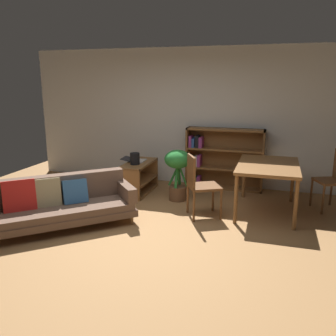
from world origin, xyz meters
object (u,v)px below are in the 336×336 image
(dining_chair_far, at_px, (334,177))
(fabric_couch, at_px, (60,203))
(desk_speaker, at_px, (135,159))
(dining_table, at_px, (268,169))
(media_console, at_px, (139,178))
(potted_floor_plant, at_px, (178,168))
(dining_chair_near, at_px, (199,183))
(open_laptop, at_px, (135,160))
(bookshelf, at_px, (220,158))

(dining_chair_far, bearing_deg, fabric_couch, -154.01)
(desk_speaker, xyz_separation_m, dining_table, (2.34, -0.18, 0.03))
(dining_table, bearing_deg, desk_speaker, 175.60)
(media_console, distance_m, dining_chair_far, 3.37)
(potted_floor_plant, relative_size, dining_chair_far, 0.91)
(media_console, xyz_separation_m, dining_chair_far, (3.36, 0.07, 0.28))
(media_console, bearing_deg, dining_chair_near, -33.06)
(potted_floor_plant, xyz_separation_m, dining_table, (1.52, -0.14, 0.14))
(open_laptop, distance_m, potted_floor_plant, 0.97)
(desk_speaker, relative_size, dining_chair_near, 0.22)
(fabric_couch, distance_m, media_console, 1.88)
(potted_floor_plant, relative_size, bookshelf, 0.61)
(dining_chair_far, bearing_deg, bookshelf, 159.96)
(bookshelf, bearing_deg, potted_floor_plant, -120.82)
(dining_chair_far, bearing_deg, potted_floor_plant, -173.84)
(dining_chair_near, xyz_separation_m, bookshelf, (0.06, 1.66, 0.04))
(dining_table, relative_size, dining_chair_near, 1.41)
(dining_table, bearing_deg, fabric_couch, -152.69)
(open_laptop, distance_m, dining_chair_near, 1.74)
(potted_floor_plant, bearing_deg, open_laptop, 162.27)
(media_console, bearing_deg, dining_table, -8.51)
(media_console, bearing_deg, fabric_couch, -105.44)
(media_console, height_order, dining_chair_near, dining_chair_near)
(fabric_couch, distance_m, dining_table, 3.21)
(media_console, distance_m, open_laptop, 0.35)
(dining_table, relative_size, bookshelf, 0.93)
(fabric_couch, height_order, dining_table, dining_table)
(open_laptop, bearing_deg, potted_floor_plant, -17.73)
(fabric_couch, distance_m, open_laptop, 1.96)
(media_console, bearing_deg, desk_speaker, -90.23)
(dining_chair_near, height_order, dining_chair_far, dining_chair_far)
(open_laptop, bearing_deg, media_console, -39.81)
(open_laptop, height_order, potted_floor_plant, potted_floor_plant)
(media_console, height_order, dining_table, dining_table)
(media_console, relative_size, dining_table, 0.73)
(bookshelf, bearing_deg, media_console, -150.96)
(fabric_couch, distance_m, dining_chair_near, 2.08)
(fabric_couch, xyz_separation_m, dining_chair_near, (1.85, 0.94, 0.20))
(potted_floor_plant, xyz_separation_m, dining_chair_far, (2.54, 0.27, -0.02))
(open_laptop, distance_m, desk_speaker, 0.29)
(open_laptop, height_order, dining_table, dining_table)
(dining_table, bearing_deg, dining_chair_far, 22.18)
(potted_floor_plant, height_order, dining_chair_near, dining_chair_near)
(desk_speaker, height_order, bookshelf, bookshelf)
(dining_table, xyz_separation_m, bookshelf, (-0.93, 1.13, -0.13))
(open_laptop, relative_size, desk_speaker, 2.13)
(media_console, relative_size, open_laptop, 2.24)
(dining_table, bearing_deg, bookshelf, 129.47)
(fabric_couch, bearing_deg, dining_chair_far, 25.99)
(media_console, distance_m, dining_chair_near, 1.63)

